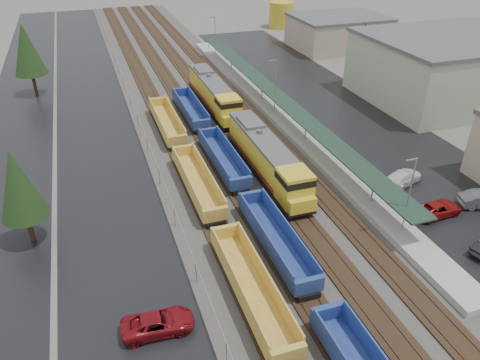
% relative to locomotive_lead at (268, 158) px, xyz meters
% --- Properties ---
extents(ballast_strip, '(20.00, 160.00, 0.08)m').
position_rel_locomotive_lead_xyz_m(ballast_strip, '(-2.00, 26.19, -2.31)').
color(ballast_strip, '#302D2B').
rests_on(ballast_strip, ground).
extents(trackbed, '(14.60, 160.00, 0.22)m').
position_rel_locomotive_lead_xyz_m(trackbed, '(-2.00, 26.19, -2.20)').
color(trackbed, black).
rests_on(trackbed, ground).
extents(west_parking_lot, '(10.00, 160.00, 0.02)m').
position_rel_locomotive_lead_xyz_m(west_parking_lot, '(-17.00, 26.19, -2.34)').
color(west_parking_lot, black).
rests_on(west_parking_lot, ground).
extents(west_road, '(9.00, 160.00, 0.02)m').
position_rel_locomotive_lead_xyz_m(west_road, '(-27.00, 26.19, -2.34)').
color(west_road, black).
rests_on(west_road, ground).
extents(east_commuter_lot, '(16.00, 100.00, 0.02)m').
position_rel_locomotive_lead_xyz_m(east_commuter_lot, '(17.00, 16.19, -2.34)').
color(east_commuter_lot, black).
rests_on(east_commuter_lot, ground).
extents(station_platform, '(3.00, 80.00, 8.00)m').
position_rel_locomotive_lead_xyz_m(station_platform, '(7.50, 16.20, -1.62)').
color(station_platform, '#9E9B93').
rests_on(station_platform, ground).
extents(chainlink_fence, '(0.08, 160.04, 2.02)m').
position_rel_locomotive_lead_xyz_m(chainlink_fence, '(-11.50, 24.63, -0.74)').
color(chainlink_fence, gray).
rests_on(chainlink_fence, ground).
extents(industrial_buildings, '(32.52, 75.30, 9.50)m').
position_rel_locomotive_lead_xyz_m(industrial_buildings, '(35.76, 12.03, 1.90)').
color(industrial_buildings, tan).
rests_on(industrial_buildings, ground).
extents(tree_west_near, '(3.96, 3.96, 9.00)m').
position_rel_locomotive_lead_xyz_m(tree_west_near, '(-24.00, -3.81, 3.47)').
color(tree_west_near, '#332316').
rests_on(tree_west_near, ground).
extents(tree_west_far, '(4.84, 4.84, 11.00)m').
position_rel_locomotive_lead_xyz_m(tree_west_far, '(-25.00, 36.19, 4.77)').
color(tree_west_far, '#332316').
rests_on(tree_west_far, ground).
extents(tree_east, '(4.40, 4.40, 10.00)m').
position_rel_locomotive_lead_xyz_m(tree_east, '(26.00, 24.19, 4.12)').
color(tree_east, '#332316').
rests_on(tree_east, ground).
extents(locomotive_lead, '(2.95, 19.44, 4.40)m').
position_rel_locomotive_lead_xyz_m(locomotive_lead, '(0.00, 0.00, 0.00)').
color(locomotive_lead, black).
rests_on(locomotive_lead, ground).
extents(locomotive_trail, '(2.95, 19.44, 4.40)m').
position_rel_locomotive_lead_xyz_m(locomotive_trail, '(0.00, 21.00, 0.00)').
color(locomotive_trail, black).
rests_on(locomotive_trail, ground).
extents(well_string_yellow, '(2.49, 79.90, 2.20)m').
position_rel_locomotive_lead_xyz_m(well_string_yellow, '(-8.00, -16.85, -1.23)').
color(well_string_yellow, '#B07A31').
rests_on(well_string_yellow, ground).
extents(well_string_blue, '(2.45, 76.16, 2.18)m').
position_rel_locomotive_lead_xyz_m(well_string_blue, '(-4.00, -11.94, -1.25)').
color(well_string_blue, navy).
rests_on(well_string_blue, ground).
extents(storage_tank, '(5.94, 5.94, 5.94)m').
position_rel_locomotive_lead_xyz_m(storage_tank, '(30.38, 67.52, 0.62)').
color(storage_tank, gold).
rests_on(storage_tank, ground).
extents(parked_car_west_c, '(2.58, 5.21, 1.42)m').
position_rel_locomotive_lead_xyz_m(parked_car_west_c, '(-15.22, -17.67, -1.64)').
color(parked_car_west_c, maroon).
rests_on(parked_car_west_c, ground).
extents(parked_car_east_b, '(2.62, 5.04, 1.36)m').
position_rel_locomotive_lead_xyz_m(parked_car_east_b, '(12.87, -12.06, -1.67)').
color(parked_car_east_b, maroon).
rests_on(parked_car_east_b, ground).
extents(parked_car_east_c, '(3.97, 5.78, 1.55)m').
position_rel_locomotive_lead_xyz_m(parked_car_east_c, '(13.12, -6.04, -1.58)').
color(parked_car_east_c, silver).
rests_on(parked_car_east_c, ground).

